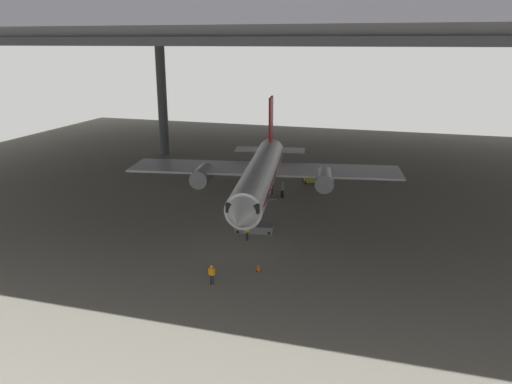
{
  "coord_description": "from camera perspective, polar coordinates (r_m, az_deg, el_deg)",
  "views": [
    {
      "loc": [
        14.55,
        -47.64,
        17.2
      ],
      "look_at": [
        0.52,
        -0.62,
        2.41
      ],
      "focal_mm": 35.18,
      "sensor_mm": 36.0,
      "label": 1
    }
  ],
  "objects": [
    {
      "name": "ground_plane",
      "position": [
        52.7,
        -0.35,
        -2.27
      ],
      "size": [
        110.0,
        110.0,
        0.0
      ],
      "primitive_type": "plane",
      "color": "gray"
    },
    {
      "name": "boarding_stairs",
      "position": [
        47.17,
        -0.13,
        -3.68
      ],
      "size": [
        4.15,
        2.07,
        4.44
      ],
      "color": "slate",
      "rests_on": "ground_plane"
    },
    {
      "name": "crew_worker_near_nose",
      "position": [
        37.29,
        -5.04,
        -9.25
      ],
      "size": [
        0.55,
        0.23,
        1.55
      ],
      "color": "#232838",
      "rests_on": "ground_plane"
    },
    {
      "name": "hangar_structure",
      "position": [
        63.11,
        3.39,
        17.61
      ],
      "size": [
        121.0,
        99.0,
        18.78
      ],
      "color": "#4C4F54",
      "rests_on": "ground_plane"
    },
    {
      "name": "crew_worker_by_stairs",
      "position": [
        44.9,
        -1.04,
        -4.4
      ],
      "size": [
        0.3,
        0.54,
        1.72
      ],
      "color": "#232838",
      "rests_on": "ground_plane"
    },
    {
      "name": "traffic_cone_orange",
      "position": [
        39.43,
        0.32,
        -8.61
      ],
      "size": [
        0.36,
        0.36,
        0.6
      ],
      "color": "black",
      "rests_on": "ground_plane"
    },
    {
      "name": "airplane_main",
      "position": [
        55.09,
        0.55,
        2.11
      ],
      "size": [
        31.83,
        32.62,
        10.4
      ],
      "color": "white",
      "rests_on": "ground_plane"
    },
    {
      "name": "baggage_tug",
      "position": [
        63.91,
        6.03,
        1.56
      ],
      "size": [
        1.97,
        2.49,
        0.9
      ],
      "color": "yellow",
      "rests_on": "ground_plane"
    }
  ]
}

